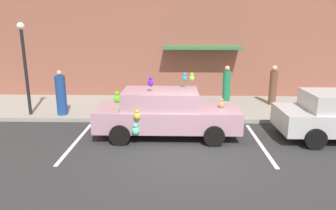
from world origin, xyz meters
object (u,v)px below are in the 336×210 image
teddy_bear_on_sidewalk (156,108)px  pedestrian_near_shopfront (61,95)px  plush_covered_car (166,113)px  street_lamp_post (24,59)px  pedestrian_by_lamp (226,89)px  pedestrian_walking_past (273,86)px

teddy_bear_on_sidewalk → pedestrian_near_shopfront: pedestrian_near_shopfront is taller
plush_covered_car → street_lamp_post: size_ratio=1.31×
street_lamp_post → pedestrian_near_shopfront: (1.27, 0.03, -1.39)m
plush_covered_car → pedestrian_by_lamp: plush_covered_car is taller
pedestrian_walking_past → street_lamp_post: bearing=-169.5°
plush_covered_car → teddy_bear_on_sidewalk: 2.09m
plush_covered_car → pedestrian_near_shopfront: plush_covered_car is taller
street_lamp_post → pedestrian_walking_past: (10.02, 1.86, -1.37)m
pedestrian_by_lamp → pedestrian_near_shopfront: bearing=-172.4°
pedestrian_near_shopfront → pedestrian_walking_past: pedestrian_near_shopfront is taller
teddy_bear_on_sidewalk → pedestrian_by_lamp: 3.02m
pedestrian_near_shopfront → teddy_bear_on_sidewalk: bearing=1.6°
plush_covered_car → street_lamp_post: street_lamp_post is taller
plush_covered_car → pedestrian_near_shopfront: size_ratio=2.65×
plush_covered_car → teddy_bear_on_sidewalk: bearing=102.8°
pedestrian_by_lamp → street_lamp_post: bearing=-173.4°
teddy_bear_on_sidewalk → pedestrian_by_lamp: pedestrian_by_lamp is taller
pedestrian_walking_past → pedestrian_by_lamp: 2.40m
teddy_bear_on_sidewalk → street_lamp_post: size_ratio=0.17×
plush_covered_car → pedestrian_by_lamp: size_ratio=2.53×
plush_covered_car → pedestrian_by_lamp: 3.68m
plush_covered_car → pedestrian_near_shopfront: bearing=155.3°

